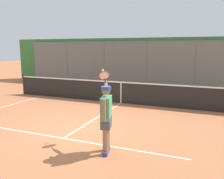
% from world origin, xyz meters
% --- Properties ---
extents(ground_plane, '(60.00, 60.00, 0.00)m').
position_xyz_m(ground_plane, '(0.00, 0.00, 0.00)').
color(ground_plane, '#B76B42').
extents(court_line_markings, '(8.60, 8.29, 0.01)m').
position_xyz_m(court_line_markings, '(0.00, 1.38, 0.00)').
color(court_line_markings, white).
rests_on(court_line_markings, ground).
extents(fence_backdrop, '(19.81, 1.37, 3.03)m').
position_xyz_m(fence_backdrop, '(-0.00, -8.60, 1.50)').
color(fence_backdrop, slate).
rests_on(fence_backdrop, ground).
extents(tennis_net, '(11.05, 0.09, 1.07)m').
position_xyz_m(tennis_net, '(0.00, -3.57, 0.49)').
color(tennis_net, '#2D2D2D').
rests_on(tennis_net, ground).
extents(tennis_player, '(0.72, 1.25, 1.88)m').
position_xyz_m(tennis_player, '(-1.42, 1.31, 0.92)').
color(tennis_player, navy).
rests_on(tennis_player, ground).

